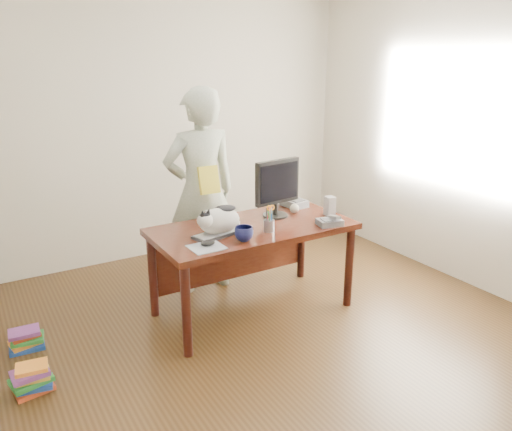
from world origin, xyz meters
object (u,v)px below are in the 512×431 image
object	(u,v)px
pen_cup	(269,224)
phone	(330,222)
desk	(248,240)
book_stack	(218,216)
coffee_mug	(244,234)
speaker	(330,206)
book_pile_a	(32,379)
book_pile_b	(26,340)
calculator	(294,203)
cat	(218,220)
monitor	(277,185)
person	(201,192)
keyboard	(220,233)
baseball	(294,208)
mouse	(208,243)

from	to	relation	value
pen_cup	phone	distance (m)	0.52
desk	book_stack	xyz separation A→B (m)	(-0.18, 0.17, 0.19)
coffee_mug	speaker	bearing A→B (deg)	9.85
desk	book_pile_a	size ratio (longest dim) A/B	5.92
book_pile_a	book_pile_b	size ratio (longest dim) A/B	1.05
coffee_mug	calculator	distance (m)	0.98
phone	speaker	distance (m)	0.27
desk	cat	distance (m)	0.45
cat	book_pile_b	world-z (taller)	cat
cat	speaker	xyz separation A→B (m)	(1.04, -0.04, -0.04)
cat	monitor	xyz separation A→B (m)	(0.63, 0.15, 0.15)
monitor	book_pile_b	world-z (taller)	monitor
desk	phone	bearing A→B (deg)	-35.13
desk	person	distance (m)	0.65
phone	book_stack	distance (m)	0.91
monitor	speaker	distance (m)	0.49
calculator	book_pile_a	size ratio (longest dim) A/B	0.87
book_stack	calculator	size ratio (longest dim) A/B	1.05
keyboard	monitor	size ratio (longest dim) A/B	0.93
person	book_pile_a	world-z (taller)	person
phone	speaker	size ratio (longest dim) A/B	1.34
book_stack	book_pile_b	distance (m)	1.70
desk	monitor	bearing A→B (deg)	3.54
calculator	book_pile_a	bearing A→B (deg)	-174.76
keyboard	person	bearing A→B (deg)	63.64
baseball	speaker	bearing A→B (deg)	-42.04
baseball	desk	bearing A→B (deg)	-176.65
monitor	speaker	world-z (taller)	monitor
book_pile_a	phone	bearing A→B (deg)	-2.57
keyboard	cat	size ratio (longest dim) A/B	1.09
speaker	book_pile_a	bearing A→B (deg)	-171.22
pen_cup	book_stack	xyz separation A→B (m)	(-0.22, 0.43, -0.02)
book_pile_a	pen_cup	bearing A→B (deg)	0.78
desk	keyboard	size ratio (longest dim) A/B	3.54
baseball	phone	bearing A→B (deg)	-81.58
keyboard	phone	size ratio (longest dim) A/B	2.09
desk	speaker	distance (m)	0.76
phone	book_pile_a	bearing A→B (deg)	-170.16
cat	book_pile_a	bearing A→B (deg)	172.90
book_pile_b	speaker	bearing A→B (deg)	-10.38
person	calculator	bearing A→B (deg)	157.65
desk	speaker	world-z (taller)	speaker
cat	mouse	xyz separation A→B (m)	(-0.17, -0.16, -0.10)
speaker	book_stack	world-z (taller)	speaker
mouse	book_stack	world-z (taller)	book_stack
mouse	book_pile_b	distance (m)	1.52
book_stack	coffee_mug	bearing A→B (deg)	-92.16
cat	book_stack	distance (m)	0.36
phone	baseball	size ratio (longest dim) A/B	2.65
monitor	book_pile_b	xyz separation A→B (m)	(-2.01, 0.25, -0.95)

